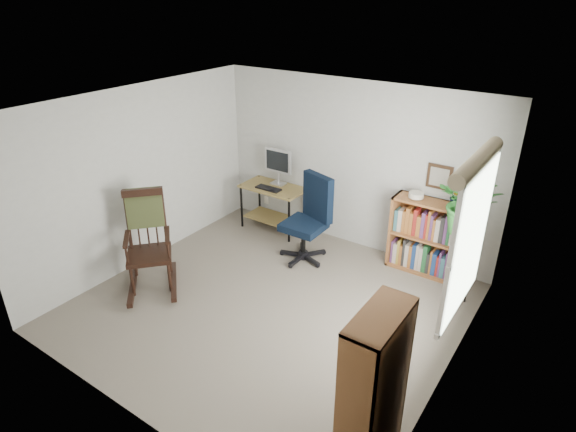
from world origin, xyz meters
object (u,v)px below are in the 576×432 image
Objects in this scene: office_chair at (304,219)px; low_bookshelf at (427,237)px; rocking_chair at (148,242)px; desk at (273,208)px; tall_bookshelf at (373,398)px.

office_chair reaches higher than low_bookshelf.
desk is at bearing 34.60° from rocking_chair.
desk is 1.07m from office_chair.
rocking_chair is 1.26× the size of low_bookshelf.
rocking_chair is 0.85× the size of tall_bookshelf.
rocking_chair is 3.58m from low_bookshelf.
rocking_chair is (-1.21, -1.68, 0.03)m from office_chair.
tall_bookshelf is (2.19, -2.47, 0.14)m from office_chair.
rocking_chair is at bearing -97.98° from desk.
desk is 0.80× the size of office_chair.
office_chair reaches higher than desk.
tall_bookshelf is at bearing -60.50° from rocking_chair.
rocking_chair is (-0.31, -2.20, 0.29)m from desk.
low_bookshelf is (1.51, 0.64, -0.10)m from office_chair.
tall_bookshelf is (3.40, -0.79, 0.12)m from rocking_chair.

